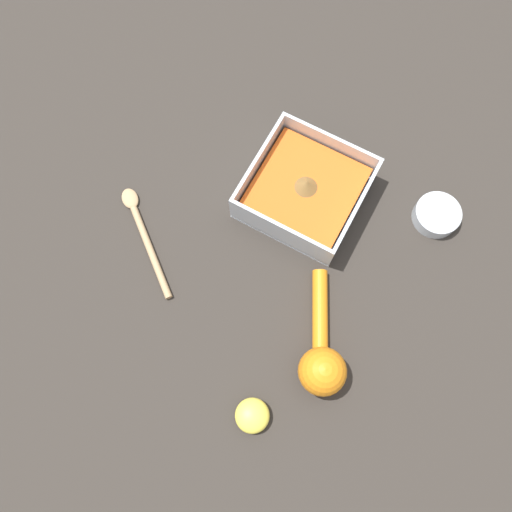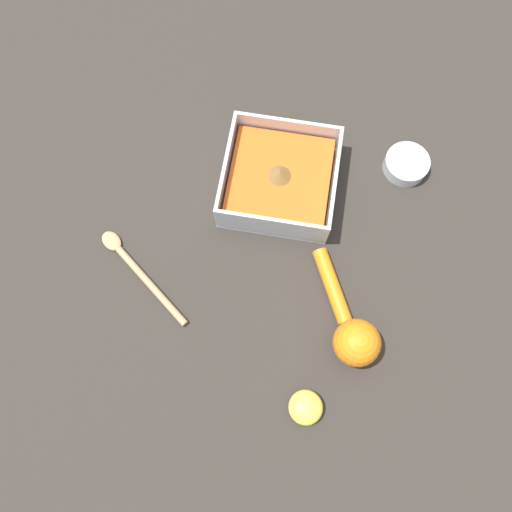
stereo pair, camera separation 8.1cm
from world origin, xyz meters
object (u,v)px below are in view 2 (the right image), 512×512
object	(u,v)px
spice_bowl	(406,164)
lemon_half	(306,407)
square_dish	(279,180)
lemon_squeezer	(353,333)
wooden_spoon	(139,272)

from	to	relation	value
spice_bowl	lemon_half	bearing A→B (deg)	164.78
square_dish	lemon_squeezer	world-z (taller)	lemon_squeezer
lemon_squeezer	spice_bowl	bearing A→B (deg)	141.81
lemon_half	wooden_spoon	size ratio (longest dim) A/B	0.29
lemon_squeezer	lemon_half	size ratio (longest dim) A/B	3.59
lemon_half	wooden_spoon	xyz separation A→B (m)	(0.17, 0.31, -0.01)
square_dish	lemon_half	bearing A→B (deg)	-165.05
spice_bowl	lemon_half	xyz separation A→B (m)	(-0.44, 0.12, 0.00)
square_dish	spice_bowl	xyz separation A→B (m)	(0.07, -0.22, -0.01)
square_dish	spice_bowl	world-z (taller)	square_dish
lemon_squeezer	lemon_half	bearing A→B (deg)	-51.17
spice_bowl	lemon_squeezer	world-z (taller)	lemon_squeezer
square_dish	lemon_half	world-z (taller)	square_dish
square_dish	wooden_spoon	bearing A→B (deg)	133.50
spice_bowl	wooden_spoon	world-z (taller)	spice_bowl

